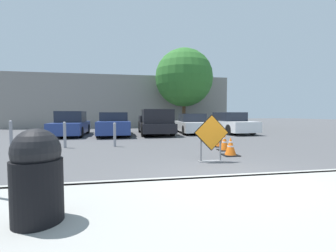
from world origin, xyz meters
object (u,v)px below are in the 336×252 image
object	(u,v)px
road_closed_sign	(211,137)
parked_car_fourth	(230,124)
traffic_cone_third	(219,139)
trash_bin	(37,175)
traffic_cone_nearest	(231,147)
bollard_third	(11,134)
parked_car_nearest	(71,125)
bollard_second	(65,134)
bollard_nearest	(115,134)
traffic_cone_second	(225,142)
pickup_truck	(156,123)
parked_car_third	(192,124)
parked_car_second	(114,125)

from	to	relation	value
road_closed_sign	parked_car_fourth	xyz separation A→B (m)	(4.72, 8.80, -0.03)
traffic_cone_third	trash_bin	xyz separation A→B (m)	(-4.70, -6.02, 0.36)
traffic_cone_nearest	bollard_third	xyz separation A→B (m)	(-7.69, 2.70, 0.29)
parked_car_nearest	bollard_second	world-z (taller)	parked_car_nearest
bollard_nearest	traffic_cone_second	bearing A→B (deg)	-22.85
road_closed_sign	bollard_nearest	distance (m)	4.52
road_closed_sign	pickup_truck	world-z (taller)	pickup_truck
traffic_cone_nearest	bollard_nearest	size ratio (longest dim) A/B	0.60
parked_car_third	pickup_truck	bearing A→B (deg)	14.49
traffic_cone_third	parked_car_nearest	xyz separation A→B (m)	(-7.23, 6.18, 0.38)
bollard_second	parked_car_nearest	bearing A→B (deg)	100.82
parked_car_second	bollard_nearest	size ratio (longest dim) A/B	4.65
parked_car_second	bollard_second	bearing A→B (deg)	70.05
trash_bin	parked_car_nearest	bearing A→B (deg)	101.70
parked_car_nearest	bollard_nearest	xyz separation A→B (m)	(2.97, -5.42, -0.16)
traffic_cone_nearest	traffic_cone_second	size ratio (longest dim) A/B	0.97
trash_bin	bollard_nearest	distance (m)	6.80
traffic_cone_third	traffic_cone_second	bearing A→B (deg)	-101.86
traffic_cone_nearest	trash_bin	distance (m)	5.91
parked_car_second	bollard_third	xyz separation A→B (m)	(-3.54, -5.03, -0.10)
bollard_nearest	parked_car_second	bearing A→B (deg)	93.78
traffic_cone_nearest	trash_bin	xyz separation A→B (m)	(-4.26, -4.08, 0.38)
pickup_truck	trash_bin	distance (m)	12.21
parked_car_nearest	parked_car_third	size ratio (longest dim) A/B	1.11
parked_car_second	bollard_second	world-z (taller)	parked_car_second
traffic_cone_third	parked_car_third	world-z (taller)	parked_car_third
traffic_cone_second	parked_car_second	world-z (taller)	parked_car_second
parked_car_third	bollard_nearest	distance (m)	7.53
traffic_cone_nearest	parked_car_fourth	distance (m)	8.85
traffic_cone_third	parked_car_third	size ratio (longest dim) A/B	0.15
traffic_cone_nearest	bollard_second	bearing A→B (deg)	154.84
parked_car_fourth	traffic_cone_nearest	bearing A→B (deg)	61.57
parked_car_fourth	trash_bin	size ratio (longest dim) A/B	4.49
parked_car_second	parked_car_fourth	bearing A→B (deg)	179.70
road_closed_sign	traffic_cone_nearest	distance (m)	1.32
road_closed_sign	trash_bin	distance (m)	4.66
traffic_cone_nearest	parked_car_third	world-z (taller)	parked_car_third
traffic_cone_second	pickup_truck	bearing A→B (deg)	104.36
parked_car_second	trash_bin	size ratio (longest dim) A/B	4.40
traffic_cone_second	trash_bin	distance (m)	6.79
traffic_cone_third	bollard_third	distance (m)	8.17
road_closed_sign	bollard_third	xyz separation A→B (m)	(-6.73, 3.50, -0.13)
parked_car_third	parked_car_nearest	bearing A→B (deg)	4.52
parked_car_third	traffic_cone_nearest	bearing A→B (deg)	85.02
parked_car_nearest	trash_bin	xyz separation A→B (m)	(2.53, -12.20, -0.02)
traffic_cone_nearest	parked_car_second	size ratio (longest dim) A/B	0.13
parked_car_fourth	bollard_nearest	xyz separation A→B (m)	(-7.58, -5.30, -0.15)
traffic_cone_third	pickup_truck	bearing A→B (deg)	108.34
parked_car_nearest	bollard_third	xyz separation A→B (m)	(-0.90, -5.42, -0.11)
traffic_cone_third	parked_car_third	xyz separation A→B (m)	(0.69, 6.43, 0.33)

